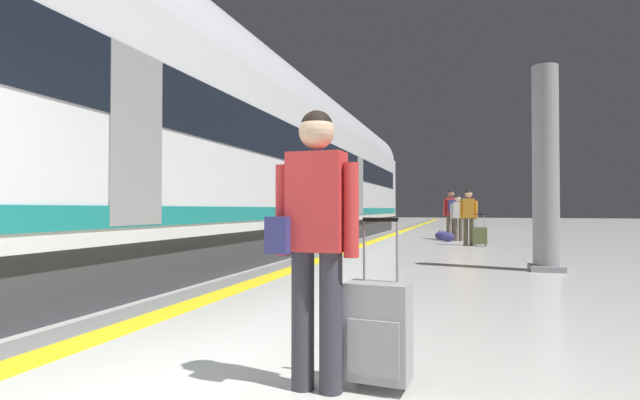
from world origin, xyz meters
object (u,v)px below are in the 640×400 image
Objects in this scene: passenger_far at (469,213)px; passenger_mid at (451,210)px; traveller_foreground at (314,228)px; passenger_near at (458,214)px; high_speed_train at (235,147)px; platform_pillar at (546,172)px; duffel_bag_mid at (441,235)px; rolling_suitcase_foreground at (378,331)px; duffel_bag_near at (448,237)px; suitcase_far at (480,236)px.

passenger_mid is at bearing 102.23° from passenger_far.
traveller_foreground is 12.36m from passenger_far.
passenger_near is 0.85m from passenger_mid.
high_speed_train is at bearing 120.07° from traveller_foreground.
passenger_mid is 0.49× the size of platform_pillar.
traveller_foreground is at bearing -92.37° from passenger_near.
passenger_far is at bearing 85.70° from traveller_foreground.
platform_pillar reaches higher than duffel_bag_mid.
duffel_bag_mid is at bearing 104.86° from platform_pillar.
high_speed_train is 8.61m from passenger_near.
rolling_suitcase_foreground is 14.09m from passenger_near.
rolling_suitcase_foreground is at bearing -89.92° from passenger_mid.
traveller_foreground is at bearing -59.93° from high_speed_train.
suitcase_far is at bearing -61.44° from duffel_bag_near.
passenger_far is at bearing 141.72° from suitcase_far.
suitcase_far is (0.88, 11.94, -0.05)m from rolling_suitcase_foreground.
traveller_foreground is 0.96× the size of passenger_mid.
rolling_suitcase_foreground is 13.74m from duffel_bag_near.
high_speed_train is at bearing -138.25° from suitcase_far.
passenger_mid is at bearing 102.31° from platform_pillar.
duffel_bag_mid is at bearing 91.37° from rolling_suitcase_foreground.
duffel_bag_near is 0.12× the size of platform_pillar.
traveller_foreground is (4.18, -7.22, -1.53)m from high_speed_train.
suitcase_far is 0.26× the size of platform_pillar.
rolling_suitcase_foreground is at bearing -92.63° from passenger_far.
traveller_foreground reaches higher than passenger_far.
traveller_foreground is 1.79× the size of suitcase_far.
passenger_near is (0.22, 14.08, 0.55)m from rolling_suitcase_foreground.
traveller_foreground is 0.47× the size of platform_pillar.
rolling_suitcase_foreground is 14.61m from duffel_bag_mid.
high_speed_train reaches higher than traveller_foreground.
passenger_far is 6.03m from platform_pillar.
suitcase_far is 5.84m from platform_pillar.
passenger_mid reaches higher than rolling_suitcase_foreground.
platform_pillar is at bearing -77.69° from passenger_mid.
suitcase_far is (0.90, -2.94, -0.73)m from passenger_mid.
high_speed_train is at bearing -120.17° from passenger_mid.
passenger_mid is 3.97× the size of duffel_bag_mid.
passenger_near is (0.59, 14.21, -0.07)m from traveller_foreground.
platform_pillar is (2.20, 6.48, 0.75)m from traveller_foreground.
passenger_mid is 1.86× the size of suitcase_far.
rolling_suitcase_foreground is at bearing -106.14° from platform_pillar.
passenger_far is (0.93, 12.32, -0.02)m from traveller_foreground.
rolling_suitcase_foreground is 11.98m from suitcase_far.
platform_pillar is (6.39, -0.74, -0.78)m from high_speed_train.
traveller_foreground is 1.02× the size of passenger_far.
traveller_foreground reaches higher than suitcase_far.
duffel_bag_mid is 0.47× the size of suitcase_far.
passenger_near is at bearing 55.66° from high_speed_train.
passenger_far is at bearing 87.37° from rolling_suitcase_foreground.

